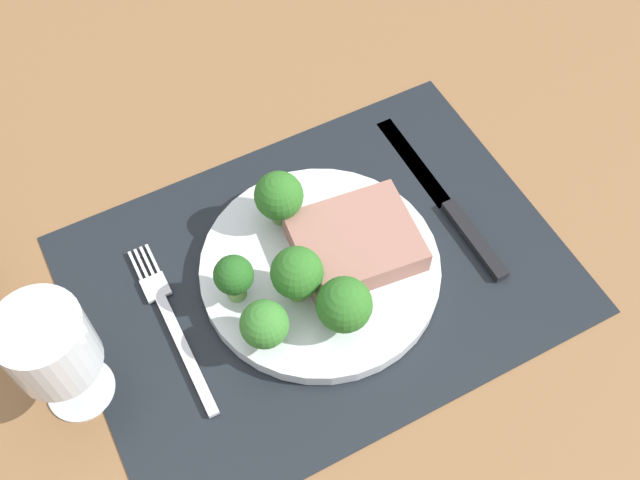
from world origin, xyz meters
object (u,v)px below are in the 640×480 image
at_px(steak, 354,241).
at_px(wine_glass, 51,348).
at_px(plate, 320,269).
at_px(knife, 450,207).
at_px(fork, 172,324).

bearing_deg(steak, wine_glass, -178.41).
bearing_deg(plate, steak, 2.06).
distance_m(knife, wine_glass, 0.41).
bearing_deg(wine_glass, knife, 1.69).
distance_m(steak, fork, 0.19).
relative_size(plate, wine_glass, 1.75).
distance_m(steak, wine_glass, 0.29).
relative_size(plate, steak, 2.02).
relative_size(plate, fork, 1.21).
distance_m(plate, wine_glass, 0.26).
bearing_deg(steak, knife, 1.95).
height_order(steak, wine_glass, wine_glass).
height_order(steak, knife, steak).
bearing_deg(plate, fork, 174.53).
bearing_deg(fork, plate, -6.09).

